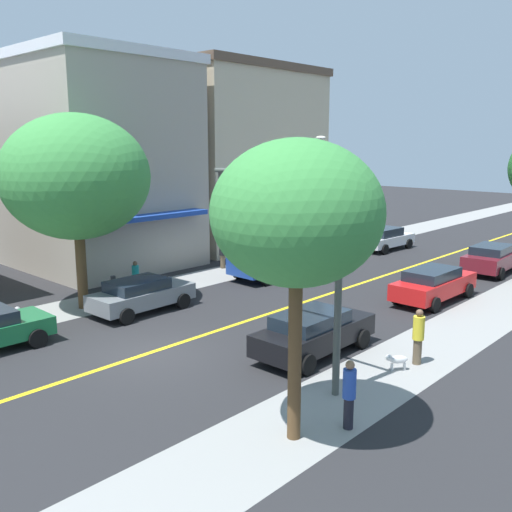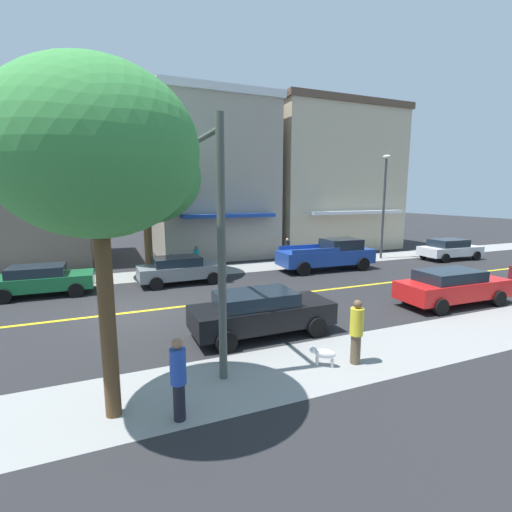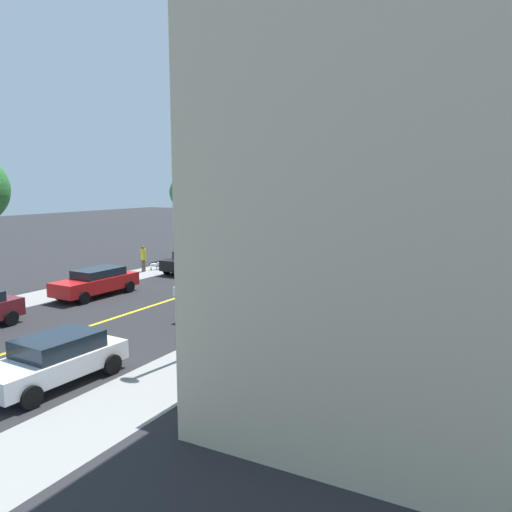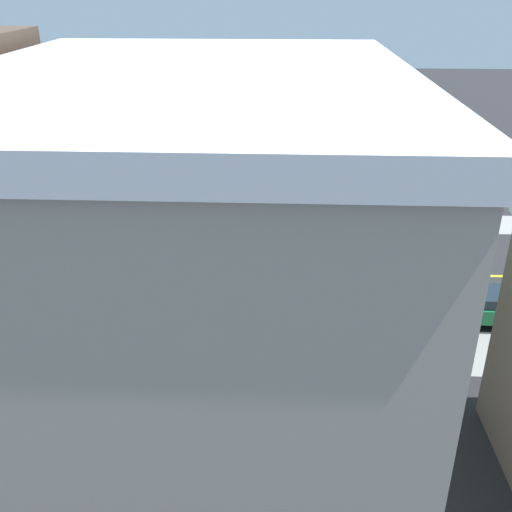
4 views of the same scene
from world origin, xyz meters
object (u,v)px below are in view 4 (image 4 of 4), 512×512
at_px(traffic_light_mast, 344,159).
at_px(small_dog, 292,214).
at_px(parking_meter, 342,320).
at_px(pedestrian_teal_shirt, 302,328).
at_px(grey_sedan_left_curb, 334,300).
at_px(blue_pickup_truck, 122,291).
at_px(black_sedan_right_curb, 304,225).
at_px(fire_hydrant, 448,333).
at_px(street_tree_left_far, 389,131).
at_px(pedestrian_blue_shirt, 359,201).
at_px(green_sedan_left_curb, 486,305).
at_px(street_tree_left_near, 384,216).
at_px(pedestrian_yellow_shirt, 277,203).
at_px(street_tree_right_corner, 65,119).
at_px(pedestrian_black_shirt, 125,340).
at_px(maroon_sedan_right_curb, 14,221).
at_px(red_sedan_right_curb, 147,222).

xyz_separation_m(traffic_light_mast, small_dog, (1.84, 2.62, -3.90)).
relative_size(parking_meter, pedestrian_teal_shirt, 0.80).
xyz_separation_m(grey_sedan_left_curb, blue_pickup_truck, (-0.03, 8.91, 0.19)).
bearing_deg(black_sedan_right_curb, fire_hydrant, 118.42).
relative_size(street_tree_left_far, pedestrian_blue_shirt, 3.97).
relative_size(fire_hydrant, green_sedan_left_curb, 0.19).
relative_size(parking_meter, traffic_light_mast, 0.20).
xyz_separation_m(street_tree_left_near, parking_meter, (0.57, 1.11, -4.59)).
xyz_separation_m(traffic_light_mast, green_sedan_left_curb, (-8.93, -5.25, -3.51)).
bearing_deg(grey_sedan_left_curb, pedestrian_yellow_shirt, -78.09).
bearing_deg(street_tree_right_corner, pedestrian_yellow_shirt, -92.05).
bearing_deg(pedestrian_blue_shirt, black_sedan_right_curb, -150.21).
distance_m(street_tree_left_far, black_sedan_right_curb, 7.01).
distance_m(street_tree_left_near, blue_pickup_truck, 11.37).
distance_m(traffic_light_mast, pedestrian_black_shirt, 15.53).
bearing_deg(maroon_sedan_right_curb, grey_sedan_left_curb, 152.92).
relative_size(pedestrian_yellow_shirt, pedestrian_teal_shirt, 1.13).
bearing_deg(pedestrian_teal_shirt, pedestrian_blue_shirt, -88.02).
height_order(green_sedan_left_curb, pedestrian_yellow_shirt, pedestrian_yellow_shirt).
height_order(parking_meter, black_sedan_right_curb, black_sedan_right_curb).
height_order(street_tree_left_near, pedestrian_blue_shirt, street_tree_left_near).
distance_m(blue_pickup_truck, pedestrian_teal_shirt, 7.87).
bearing_deg(street_tree_left_far, black_sedan_right_curb, 122.29).
xyz_separation_m(grey_sedan_left_curb, small_dog, (10.63, 1.67, -0.40)).
height_order(traffic_light_mast, blue_pickup_truck, traffic_light_mast).
distance_m(street_tree_left_near, pedestrian_black_shirt, 10.35).
bearing_deg(maroon_sedan_right_curb, pedestrian_yellow_shirt, -170.35).
distance_m(red_sedan_right_curb, pedestrian_black_shirt, 11.58).
xyz_separation_m(street_tree_right_corner, black_sedan_right_curb, (-3.30, -13.58, -4.88)).
xyz_separation_m(grey_sedan_left_curb, pedestrian_black_shirt, (-3.48, 7.92, 0.09)).
distance_m(red_sedan_right_curb, blue_pickup_truck, 8.03).
bearing_deg(pedestrian_teal_shirt, street_tree_right_corner, -28.94).
bearing_deg(blue_pickup_truck, small_dog, -122.17).
relative_size(street_tree_left_near, pedestrian_teal_shirt, 5.07).
relative_size(street_tree_left_far, blue_pickup_truck, 1.17).
bearing_deg(black_sedan_right_curb, grey_sedan_left_curb, 97.17).
distance_m(street_tree_left_near, red_sedan_right_curb, 15.66).
distance_m(street_tree_left_far, small_dog, 7.15).
xyz_separation_m(parking_meter, pedestrian_blue_shirt, (13.26, -2.12, 0.09)).
distance_m(maroon_sedan_right_curb, pedestrian_teal_shirt, 18.53).
distance_m(pedestrian_yellow_shirt, pedestrian_blue_shirt, 4.91).
relative_size(street_tree_right_corner, fire_hydrant, 9.46).
relative_size(grey_sedan_left_curb, blue_pickup_truck, 0.73).
height_order(street_tree_left_near, street_tree_right_corner, street_tree_left_near).
relative_size(street_tree_left_near, parking_meter, 6.29).
xyz_separation_m(fire_hydrant, grey_sedan_left_curb, (1.77, 4.29, 0.35)).
bearing_deg(fire_hydrant, traffic_light_mast, 17.53).
xyz_separation_m(fire_hydrant, blue_pickup_truck, (1.74, 13.20, 0.54)).
bearing_deg(traffic_light_mast, green_sedan_left_curb, 30.48).
xyz_separation_m(red_sedan_right_curb, pedestrian_teal_shirt, (-10.29, -8.22, 0.05)).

